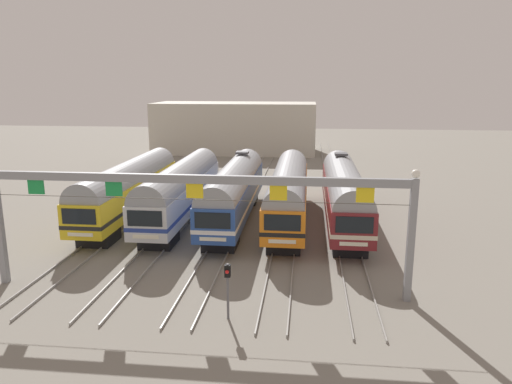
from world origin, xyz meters
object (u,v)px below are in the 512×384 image
commuter_train_blue (234,189)px  commuter_train_silver (181,188)px  commuter_train_yellow (129,187)px  yard_signal_mast (228,281)px  commuter_train_orange (288,191)px  catenary_gantry (195,197)px  commuter_train_maroon (344,192)px

commuter_train_blue → commuter_train_silver: bearing=-179.9°
commuter_train_yellow → yard_signal_mast: bearing=-56.4°
commuter_train_silver → commuter_train_orange: same height
commuter_train_blue → catenary_gantry: bearing=-90.0°
commuter_train_silver → yard_signal_mast: commuter_train_silver is taller
commuter_train_yellow → yard_signal_mast: 19.78m
commuter_train_silver → yard_signal_mast: 17.74m
catenary_gantry → commuter_train_orange: bearing=72.0°
catenary_gantry → yard_signal_mast: 4.96m
commuter_train_orange → yard_signal_mast: size_ratio=6.42×
commuter_train_yellow → commuter_train_blue: bearing=0.0°
commuter_train_orange → yard_signal_mast: 16.63m
commuter_train_orange → catenary_gantry: (-4.38, -13.49, 2.59)m
commuter_train_orange → commuter_train_silver: bearing=180.0°
commuter_train_silver → commuter_train_orange: 8.75m
commuter_train_maroon → yard_signal_mast: bearing=-111.7°
commuter_train_orange → yard_signal_mast: (-2.19, -16.47, -0.72)m
commuter_train_blue → catenary_gantry: catenary_gantry is taller
commuter_train_blue → commuter_train_orange: (4.38, -0.00, -0.00)m
commuter_train_orange → catenary_gantry: 14.42m
commuter_train_silver → commuter_train_yellow: bearing=180.0°
commuter_train_maroon → commuter_train_blue: bearing=180.0°
commuter_train_yellow → commuter_train_maroon: commuter_train_maroon is taller
commuter_train_blue → commuter_train_maroon: size_ratio=1.00×
commuter_train_yellow → commuter_train_maroon: size_ratio=1.00×
commuter_train_yellow → commuter_train_silver: same height
commuter_train_orange → commuter_train_maroon: bearing=0.1°
commuter_train_yellow → commuter_train_silver: size_ratio=1.00×
commuter_train_orange → catenary_gantry: catenary_gantry is taller
commuter_train_silver → commuter_train_maroon: 13.13m
commuter_train_orange → commuter_train_maroon: size_ratio=1.00×
yard_signal_mast → commuter_train_orange: bearing=82.4°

